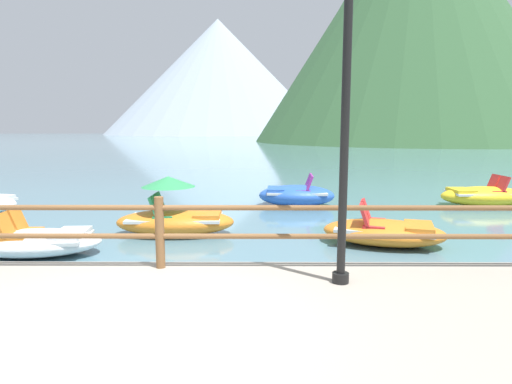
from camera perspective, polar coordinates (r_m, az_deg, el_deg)
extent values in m
plane|color=slate|center=(44.13, -1.36, 5.56)|extent=(200.00, 200.00, 0.00)
cylinder|color=brown|center=(5.92, -12.37, -5.16)|extent=(0.12, 0.12, 0.95)
cylinder|color=brown|center=(5.85, -12.47, -2.00)|extent=(23.80, 0.07, 0.07)
cylinder|color=brown|center=(5.93, -12.36, -5.61)|extent=(23.80, 0.07, 0.07)
cylinder|color=black|center=(5.16, 11.57, 11.87)|extent=(0.10, 0.10, 4.34)
cylinder|color=black|center=(5.45, 10.90, -10.85)|extent=(0.20, 0.20, 0.12)
ellipsoid|color=white|center=(8.73, -26.86, -5.88)|extent=(2.42, 1.36, 0.45)
cube|color=silver|center=(8.71, -26.90, -5.38)|extent=(1.89, 1.11, 0.06)
cube|color=orange|center=(8.55, -28.64, -5.26)|extent=(0.43, 0.43, 0.08)
cube|color=orange|center=(8.58, -29.84, -3.79)|extent=(0.23, 0.41, 0.43)
cube|color=orange|center=(8.97, -27.37, -4.56)|extent=(0.43, 0.43, 0.08)
cube|color=orange|center=(9.01, -28.51, -3.17)|extent=(0.23, 0.41, 0.43)
cube|color=white|center=(8.46, -22.90, -5.09)|extent=(0.57, 0.87, 0.12)
ellipsoid|color=yellow|center=(14.14, 27.52, -0.49)|extent=(2.51, 1.22, 0.56)
cube|color=silver|center=(14.13, 27.54, -0.10)|extent=(1.96, 1.00, 0.06)
cube|color=red|center=(14.42, 27.77, 0.32)|extent=(0.41, 0.41, 0.08)
cube|color=red|center=(14.48, 28.46, 1.18)|extent=(0.21, 0.40, 0.43)
cube|color=red|center=(14.01, 28.69, 0.04)|extent=(0.41, 0.41, 0.08)
cube|color=red|center=(14.07, 29.39, 0.93)|extent=(0.21, 0.40, 0.43)
cube|color=yellow|center=(13.81, 25.06, 0.14)|extent=(0.56, 0.84, 0.12)
ellipsoid|color=blue|center=(12.60, 5.29, -0.46)|extent=(2.22, 1.40, 0.60)
cube|color=silver|center=(12.58, 5.29, 0.01)|extent=(1.73, 1.14, 0.06)
cube|color=purple|center=(12.83, 5.98, 0.48)|extent=(0.42, 0.42, 0.08)
cube|color=purple|center=(12.81, 6.80, 1.45)|extent=(0.23, 0.41, 0.43)
cube|color=purple|center=(12.32, 6.09, 0.15)|extent=(0.42, 0.42, 0.08)
cube|color=purple|center=(12.30, 6.94, 1.15)|extent=(0.23, 0.41, 0.43)
cube|color=blue|center=(12.57, 2.60, 0.30)|extent=(0.52, 0.92, 0.12)
ellipsoid|color=orange|center=(8.82, 16.20, -5.06)|extent=(2.56, 1.85, 0.47)
cube|color=silver|center=(8.81, 16.23, -4.54)|extent=(2.01, 1.49, 0.06)
cube|color=red|center=(8.55, 15.06, -4.39)|extent=(0.50, 0.50, 0.08)
cube|color=red|center=(8.51, 13.91, -2.89)|extent=(0.31, 0.44, 0.43)
cube|color=red|center=(9.04, 15.17, -3.71)|extent=(0.50, 0.50, 0.08)
cube|color=red|center=(9.00, 14.08, -2.29)|extent=(0.31, 0.44, 0.43)
cube|color=orange|center=(8.81, 20.36, -4.32)|extent=(0.73, 0.98, 0.12)
ellipsoid|color=orange|center=(9.41, -10.42, -3.86)|extent=(2.48, 1.21, 0.52)
cube|color=silver|center=(9.39, -10.43, -3.32)|extent=(1.94, 0.99, 0.06)
cube|color=#339956|center=(9.19, -11.83, -3.18)|extent=(0.41, 0.41, 0.08)
cube|color=#339956|center=(9.18, -12.97, -1.82)|extent=(0.21, 0.40, 0.43)
cube|color=#339956|center=(9.64, -11.29, -2.62)|extent=(0.41, 0.41, 0.08)
cube|color=#339956|center=(9.63, -12.38, -1.33)|extent=(0.21, 0.40, 0.43)
cube|color=orange|center=(9.29, -6.31, -2.98)|extent=(0.55, 0.83, 0.12)
cone|color=#339956|center=(9.29, -11.31, 1.34)|extent=(1.13, 1.13, 0.22)
cone|color=#386038|center=(73.31, 20.05, 20.85)|extent=(47.01, 47.01, 37.13)
cone|color=#386038|center=(75.42, 11.18, 15.09)|extent=(25.86, 25.86, 22.28)
cone|color=#9EADBC|center=(134.88, -4.90, 14.58)|extent=(66.50, 66.50, 33.31)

